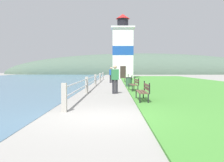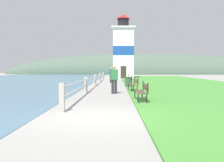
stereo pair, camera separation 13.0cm
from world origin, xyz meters
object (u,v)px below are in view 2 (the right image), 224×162
Objects in this scene: person_by_railing at (114,78)px; park_bench_near at (142,90)px; park_bench_by_lighthouse at (127,78)px; lighthouse at (123,50)px; person_strolling at (111,74)px; park_bench_far at (130,80)px; trash_bin at (128,82)px; park_bench_midway at (134,84)px.

park_bench_near is at bearing -178.98° from person_by_railing.
park_bench_by_lighthouse is at bearing -90.57° from park_bench_near.
park_bench_near is 17.36m from park_bench_by_lighthouse.
person_strolling is at bearing -96.81° from lighthouse.
park_bench_far is 0.16× the size of lighthouse.
person_by_railing is at bearing -70.45° from park_bench_near.
trash_bin is (1.59, -6.41, -0.53)m from person_strolling.
person_strolling is 6.63m from trash_bin.
park_bench_near is at bearing -88.77° from trash_bin.
person_by_railing is (0.43, -12.05, 0.02)m from person_strolling.
lighthouse reaches higher than trash_bin.
park_bench_near and park_bench_midway have the same top height.
park_bench_by_lighthouse is at bearing -89.42° from lighthouse.
park_bench_far is at bearing -95.97° from park_bench_midway.
trash_bin is at bearing 88.13° from park_bench_far.
park_bench_far is at bearing -29.47° from person_by_railing.
person_by_railing is (-1.35, -1.65, 0.44)m from park_bench_midway.
lighthouse is at bearing -90.28° from park_bench_near.
person_by_railing is at bearing 45.60° from park_bench_midway.
park_bench_by_lighthouse is (0.05, 11.96, 0.00)m from park_bench_midway.
person_by_railing is 5.78m from trash_bin.
park_bench_midway is 2.18m from person_by_railing.
park_bench_by_lighthouse is at bearing -84.33° from park_bench_far.
park_bench_near is 0.17× the size of lighthouse.
park_bench_near and park_bench_by_lighthouse have the same top height.
person_strolling reaches higher than park_bench_midway.
lighthouse is at bearing 89.72° from trash_bin.
park_bench_by_lighthouse is at bearing 88.35° from trash_bin.
lighthouse is at bearing -95.01° from park_bench_midway.
person_strolling is (-1.86, 4.30, 0.41)m from park_bench_far.
park_bench_near is 1.10× the size of park_bench_midway.
park_bench_near is 9.39m from trash_bin.
park_bench_near is 1.03× the size of person_by_railing.
trash_bin is at bearing -92.56° from park_bench_midway.
park_bench_by_lighthouse is at bearing -95.42° from park_bench_midway.
park_bench_near is 1.06× the size of person_strolling.
park_bench_midway reaches higher than trash_bin.
park_bench_midway and park_bench_far have the same top height.
person_by_railing is (-1.43, -7.75, 0.44)m from park_bench_far.
park_bench_by_lighthouse is at bearing -55.00° from person_strolling.
park_bench_by_lighthouse is 1.01× the size of person_by_railing.
trash_bin is (-0.23, -7.97, -0.12)m from park_bench_by_lighthouse.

